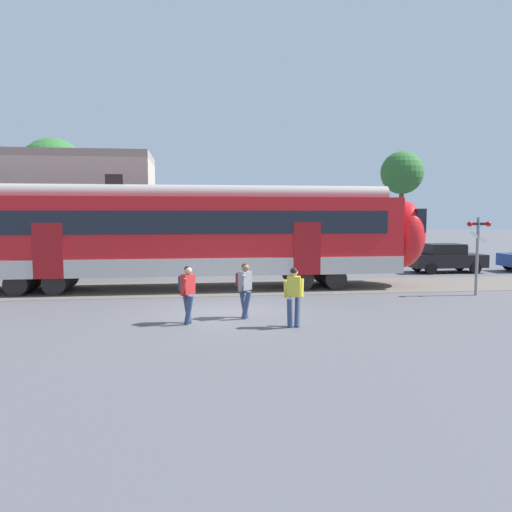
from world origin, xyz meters
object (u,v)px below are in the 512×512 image
object	(u,v)px
pedestrian_grey	(244,286)
parked_car_black	(445,258)
pedestrian_yellow	(294,293)
crossing_signal	(478,243)
pedestrian_red	(187,289)

from	to	relation	value
pedestrian_grey	parked_car_black	size ratio (longest dim) A/B	0.42
pedestrian_yellow	pedestrian_grey	bearing A→B (deg)	131.29
pedestrian_yellow	crossing_signal	world-z (taller)	crossing_signal
pedestrian_grey	crossing_signal	xyz separation A→B (m)	(9.30, 3.06, 1.02)
pedestrian_yellow	pedestrian_red	bearing A→B (deg)	164.00
pedestrian_yellow	parked_car_black	bearing A→B (deg)	47.63
pedestrian_red	crossing_signal	distance (m)	11.61
crossing_signal	pedestrian_red	bearing A→B (deg)	-161.82
pedestrian_red	crossing_signal	world-z (taller)	crossing_signal
pedestrian_grey	pedestrian_red	bearing A→B (deg)	-161.94
pedestrian_red	pedestrian_yellow	size ratio (longest dim) A/B	1.00
parked_car_black	pedestrian_grey	bearing A→B (deg)	-139.01
crossing_signal	pedestrian_yellow	bearing A→B (deg)	-151.21
pedestrian_grey	parked_car_black	world-z (taller)	pedestrian_grey
pedestrian_red	pedestrian_grey	bearing A→B (deg)	18.06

